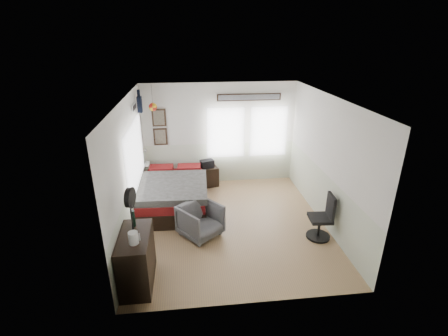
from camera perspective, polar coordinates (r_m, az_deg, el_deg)
The scene contains 12 objects.
ground_plane at distance 7.12m, azimuth 1.18°, elevation -9.82°, with size 4.00×4.50×0.01m, color #9D7756.
room_shell at distance 6.58m, azimuth 0.40°, elevation 3.03°, with size 4.02×4.52×2.71m.
wall_decor at distance 8.11m, azimuth -8.45°, elevation 10.12°, with size 3.55×1.32×1.44m.
bed at distance 7.73m, azimuth -8.86°, elevation -4.45°, with size 1.62×2.19×0.68m.
dresser at distance 5.59m, azimuth -15.10°, elevation -15.22°, with size 0.48×1.00×0.90m, color black.
armchair at distance 6.61m, azimuth -4.15°, elevation -9.19°, with size 0.73×0.75×0.68m, color slate.
nightstand at distance 8.74m, azimuth -2.95°, elevation -1.46°, with size 0.52×0.42×0.52m, color black.
task_chair at distance 6.79m, azimuth 16.93°, elevation -8.83°, with size 0.47×0.47×0.95m.
kettle at distance 5.11m, azimuth -15.64°, elevation -11.76°, with size 0.17×0.15×0.19m.
bottle at distance 5.51m, azimuth -15.69°, elevation -8.54°, with size 0.07×0.07×0.28m, color black.
stand_fan at distance 5.09m, azimuth -16.19°, elevation -5.16°, with size 0.14×0.32×0.79m.
black_bag at distance 8.60m, azimuth -3.00°, elevation 0.76°, with size 0.34×0.22×0.20m, color black.
Camera 1 is at (-0.82, -5.97, 3.80)m, focal length 26.00 mm.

